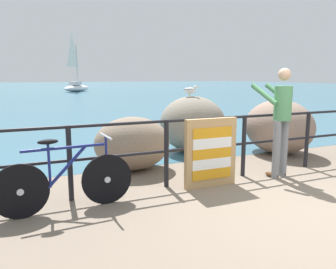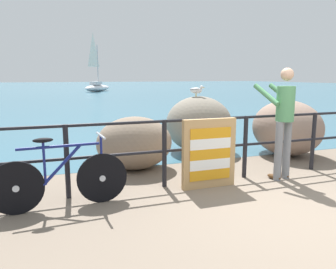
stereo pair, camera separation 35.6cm
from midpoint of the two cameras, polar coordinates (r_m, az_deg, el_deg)
The scene contains 11 objects.
ground_plane at distance 23.22m, azimuth -12.08°, elevation 5.47°, with size 120.00×120.00×0.10m, color #756656.
sea_surface at distance 50.88m, azimuth -16.52°, elevation 7.63°, with size 120.00×90.00×0.01m, color #38667A.
promenade_railing at distance 5.65m, azimuth 14.74°, elevation -0.81°, with size 8.46×0.07×1.02m.
bicycle at distance 4.40m, azimuth -15.43°, elevation -7.18°, with size 1.70×0.48×0.92m.
person_at_railing at distance 5.69m, azimuth 20.68°, elevation 2.56°, with size 0.54×0.67×1.78m.
folded_deckchair_stack at distance 5.06m, azimuth 8.98°, elevation -3.21°, with size 0.84×0.10×1.04m.
breakwater_boulder_main at distance 7.45m, azimuth 6.60°, elevation 1.76°, with size 1.43×1.50×1.22m.
breakwater_boulder_left at distance 6.01m, azimuth -4.00°, elevation -1.47°, with size 1.36×1.11×0.95m.
breakwater_boulder_right at distance 7.57m, azimuth 20.77°, elevation 1.06°, with size 1.33×1.61×1.15m.
seagull at distance 7.35m, azimuth 6.20°, elevation 7.52°, with size 0.31×0.26×0.23m.
sailboat at distance 37.44m, azimuth -11.66°, elevation 8.25°, with size 3.82×4.21×6.16m.
Camera 2 is at (-3.02, -3.00, 1.66)m, focal length 36.00 mm.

